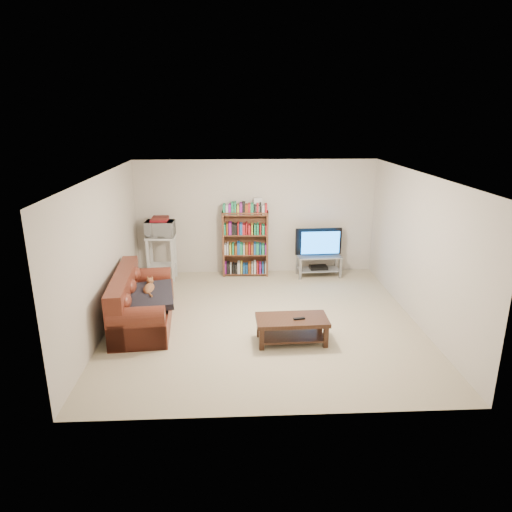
{
  "coord_description": "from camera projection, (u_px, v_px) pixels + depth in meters",
  "views": [
    {
      "loc": [
        -0.46,
        -6.89,
        3.27
      ],
      "look_at": [
        -0.1,
        0.4,
        1.0
      ],
      "focal_mm": 32.0,
      "sensor_mm": 36.0,
      "label": 1
    }
  ],
  "objects": [
    {
      "name": "microwave",
      "position": [
        160.0,
        229.0,
        9.16
      ],
      "size": [
        0.58,
        0.41,
        0.31
      ],
      "primitive_type": "imported",
      "rotation": [
        0.0,
        0.0,
        -0.04
      ],
      "color": "silver",
      "rests_on": "microwave_stand"
    },
    {
      "name": "sofa",
      "position": [
        139.0,
        305.0,
        7.41
      ],
      "size": [
        1.01,
        2.05,
        0.85
      ],
      "rotation": [
        0.0,
        0.0,
        0.08
      ],
      "color": "maroon",
      "rests_on": "floor"
    },
    {
      "name": "wall_front",
      "position": [
        279.0,
        319.0,
        4.82
      ],
      "size": [
        5.0,
        0.0,
        5.0
      ],
      "primitive_type": "plane",
      "rotation": [
        -1.57,
        0.0,
        0.0
      ],
      "color": "beige",
      "rests_on": "ground"
    },
    {
      "name": "tv_stand",
      "position": [
        319.0,
        262.0,
        9.56
      ],
      "size": [
        0.93,
        0.45,
        0.45
      ],
      "rotation": [
        0.0,
        0.0,
        0.05
      ],
      "color": "#999EA3",
      "rests_on": "floor"
    },
    {
      "name": "television",
      "position": [
        319.0,
        242.0,
        9.44
      ],
      "size": [
        0.98,
        0.17,
        0.56
      ],
      "primitive_type": "imported",
      "rotation": [
        0.0,
        0.0,
        3.19
      ],
      "color": "black",
      "rests_on": "tv_stand"
    },
    {
      "name": "cat",
      "position": [
        149.0,
        289.0,
        7.39
      ],
      "size": [
        0.26,
        0.56,
        0.16
      ],
      "primitive_type": null,
      "rotation": [
        0.0,
        0.0,
        0.08
      ],
      "color": "brown",
      "rests_on": "sofa"
    },
    {
      "name": "wall_right",
      "position": [
        419.0,
        249.0,
        7.33
      ],
      "size": [
        0.0,
        5.0,
        5.0
      ],
      "primitive_type": "plane",
      "rotation": [
        1.57,
        0.0,
        -1.57
      ],
      "color": "beige",
      "rests_on": "ground"
    },
    {
      "name": "coffee_table",
      "position": [
        292.0,
        325.0,
        6.79
      ],
      "size": [
        1.08,
        0.56,
        0.39
      ],
      "rotation": [
        0.0,
        0.0,
        0.03
      ],
      "color": "#311B11",
      "rests_on": "floor"
    },
    {
      "name": "microwave_stand",
      "position": [
        162.0,
        252.0,
        9.31
      ],
      "size": [
        0.59,
        0.44,
        0.92
      ],
      "rotation": [
        0.0,
        0.0,
        -0.04
      ],
      "color": "silver",
      "rests_on": "floor"
    },
    {
      "name": "remote",
      "position": [
        299.0,
        319.0,
        6.71
      ],
      "size": [
        0.18,
        0.08,
        0.02
      ],
      "primitive_type": "cube",
      "rotation": [
        0.0,
        0.0,
        0.18
      ],
      "color": "black",
      "rests_on": "coffee_table"
    },
    {
      "name": "shelf_clutter",
      "position": [
        250.0,
        206.0,
        9.31
      ],
      "size": [
        0.7,
        0.22,
        0.28
      ],
      "rotation": [
        0.0,
        0.0,
        -0.04
      ],
      "color": "silver",
      "rests_on": "bookshelf"
    },
    {
      "name": "ceiling",
      "position": [
        264.0,
        175.0,
        6.85
      ],
      "size": [
        5.0,
        5.0,
        0.0
      ],
      "primitive_type": "plane",
      "rotation": [
        3.14,
        0.0,
        0.0
      ],
      "color": "white",
      "rests_on": "ground"
    },
    {
      "name": "game_boxes",
      "position": [
        159.0,
        220.0,
        9.11
      ],
      "size": [
        0.34,
        0.3,
        0.05
      ],
      "primitive_type": "cube",
      "rotation": [
        0.0,
        0.0,
        -0.04
      ],
      "color": "maroon",
      "rests_on": "microwave"
    },
    {
      "name": "blanket",
      "position": [
        148.0,
        296.0,
        7.24
      ],
      "size": [
        0.92,
        1.11,
        0.18
      ],
      "primitive_type": "cube",
      "rotation": [
        0.05,
        -0.04,
        0.16
      ],
      "color": "black",
      "rests_on": "sofa"
    },
    {
      "name": "dvd_player",
      "position": [
        318.0,
        267.0,
        9.6
      ],
      "size": [
        0.37,
        0.27,
        0.06
      ],
      "primitive_type": "cube",
      "rotation": [
        0.0,
        0.0,
        0.05
      ],
      "color": "black",
      "rests_on": "tv_stand"
    },
    {
      "name": "wall_back",
      "position": [
        256.0,
        217.0,
        9.59
      ],
      "size": [
        5.0,
        0.0,
        5.0
      ],
      "primitive_type": "plane",
      "rotation": [
        1.57,
        0.0,
        0.0
      ],
      "color": "beige",
      "rests_on": "ground"
    },
    {
      "name": "wall_left",
      "position": [
        103.0,
        254.0,
        7.09
      ],
      "size": [
        0.0,
        5.0,
        5.0
      ],
      "primitive_type": "plane",
      "rotation": [
        1.57,
        0.0,
        1.57
      ],
      "color": "beige",
      "rests_on": "ground"
    },
    {
      "name": "floor",
      "position": [
        263.0,
        320.0,
        7.57
      ],
      "size": [
        5.0,
        5.0,
        0.0
      ],
      "primitive_type": "plane",
      "color": "beige",
      "rests_on": "ground"
    },
    {
      "name": "bookshelf",
      "position": [
        245.0,
        243.0,
        9.53
      ],
      "size": [
        0.96,
        0.33,
        1.37
      ],
      "rotation": [
        0.0,
        0.0,
        -0.04
      ],
      "color": "brown",
      "rests_on": "floor"
    }
  ]
}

